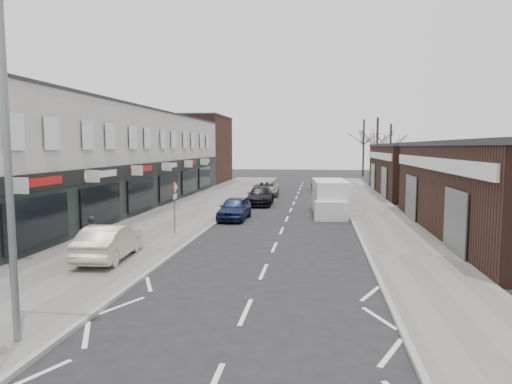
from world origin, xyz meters
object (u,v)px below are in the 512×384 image
(parked_car_left_a, at_px, (235,208))
(parked_car_left_c, at_px, (267,189))
(street_lamp, at_px, (14,138))
(sedan_on_pavement, at_px, (110,242))
(pedestrian, at_px, (92,234))
(warning_sign, at_px, (175,192))
(parked_car_right_c, at_px, (321,184))
(parked_car_left_b, at_px, (260,196))
(parked_car_right_b, at_px, (339,194))
(white_van, at_px, (330,198))
(parked_car_right_a, at_px, (336,192))

(parked_car_left_a, relative_size, parked_car_left_c, 0.87)
(street_lamp, height_order, sedan_on_pavement, street_lamp)
(pedestrian, height_order, parked_car_left_c, pedestrian)
(warning_sign, xyz_separation_m, parked_car_right_c, (7.36, 24.94, -1.51))
(parked_car_left_b, bearing_deg, parked_car_right_b, 13.04)
(white_van, relative_size, parked_car_left_b, 1.25)
(sedan_on_pavement, bearing_deg, parked_car_left_a, -109.71)
(parked_car_left_c, relative_size, parked_car_right_b, 1.08)
(parked_car_right_a, bearing_deg, parked_car_right_c, -79.07)
(parked_car_right_a, height_order, parked_car_right_c, parked_car_right_a)
(warning_sign, bearing_deg, pedestrian, -114.39)
(white_van, distance_m, parked_car_right_c, 16.61)
(street_lamp, xyz_separation_m, parked_car_right_c, (6.73, 37.74, -3.93))
(street_lamp, xyz_separation_m, parked_car_left_c, (1.77, 32.04, -3.98))
(white_van, distance_m, pedestrian, 16.22)
(pedestrian, relative_size, parked_car_left_b, 0.32)
(street_lamp, xyz_separation_m, parked_car_right_a, (7.82, 27.61, -3.80))
(sedan_on_pavement, bearing_deg, parked_car_right_c, -109.96)
(sedan_on_pavement, height_order, parked_car_right_b, sedan_on_pavement)
(sedan_on_pavement, bearing_deg, parked_car_right_a, -119.53)
(warning_sign, distance_m, pedestrian, 5.15)
(parked_car_left_a, relative_size, parked_car_right_c, 0.85)
(pedestrian, bearing_deg, warning_sign, -106.98)
(parked_car_left_c, bearing_deg, parked_car_right_b, -42.57)
(sedan_on_pavement, xyz_separation_m, parked_car_left_c, (3.28, 24.67, -0.15))
(parked_car_left_a, distance_m, parked_car_left_c, 13.87)
(parked_car_left_a, relative_size, parked_car_left_b, 0.86)
(white_van, xyz_separation_m, parked_car_right_b, (0.84, 5.86, -0.33))
(pedestrian, distance_m, parked_car_right_a, 22.01)
(street_lamp, relative_size, sedan_on_pavement, 1.96)
(warning_sign, distance_m, parked_car_right_c, 26.04)
(sedan_on_pavement, xyz_separation_m, parked_car_left_a, (2.88, 10.81, -0.10))
(pedestrian, relative_size, parked_car_left_c, 0.33)
(parked_car_right_c, bearing_deg, pedestrian, 69.17)
(sedan_on_pavement, bearing_deg, street_lamp, 96.77)
(sedan_on_pavement, distance_m, parked_car_left_a, 11.18)
(parked_car_left_b, bearing_deg, parked_car_right_a, 18.99)
(parked_car_left_c, relative_size, parked_car_right_a, 0.93)
(sedan_on_pavement, distance_m, parked_car_right_c, 31.46)
(parked_car_left_c, bearing_deg, parked_car_right_c, 45.32)
(pedestrian, bearing_deg, parked_car_left_a, -104.87)
(parked_car_left_c, height_order, parked_car_right_b, parked_car_right_b)
(white_van, relative_size, parked_car_right_a, 1.19)
(sedan_on_pavement, bearing_deg, white_van, -127.07)
(warning_sign, relative_size, parked_car_right_a, 0.54)
(white_van, distance_m, parked_car_right_b, 5.93)
(street_lamp, distance_m, parked_car_right_a, 28.94)
(sedan_on_pavement, height_order, parked_car_left_c, sedan_on_pavement)
(street_lamp, xyz_separation_m, white_van, (7.19, 21.14, -3.56))
(white_van, height_order, parked_car_right_c, white_van)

